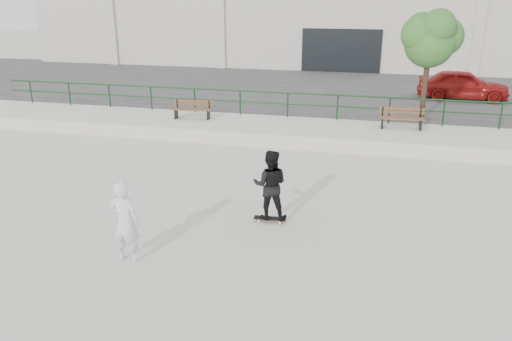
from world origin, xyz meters
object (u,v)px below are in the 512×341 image
(red_car, at_px, (463,85))
(standing_skater, at_px, (270,185))
(seated_skater, at_px, (125,222))
(bench_left, at_px, (192,109))
(tree, at_px, (431,37))
(skateboard, at_px, (270,219))
(bench_right, at_px, (401,118))

(red_car, height_order, standing_skater, red_car)
(red_car, bearing_deg, seated_skater, 155.59)
(bench_left, height_order, seated_skater, seated_skater)
(standing_skater, bearing_deg, tree, -118.81)
(seated_skater, bearing_deg, tree, -117.40)
(standing_skater, bearing_deg, skateboard, 76.65)
(tree, xyz_separation_m, red_car, (2.06, 4.51, -2.50))
(bench_left, distance_m, skateboard, 9.17)
(red_car, distance_m, standing_skater, 15.70)
(bench_left, bearing_deg, tree, 5.83)
(skateboard, xyz_separation_m, seated_skater, (-2.47, -2.55, 0.81))
(skateboard, relative_size, standing_skater, 0.46)
(bench_right, bearing_deg, tree, 61.41)
(skateboard, bearing_deg, bench_left, 118.27)
(bench_left, bearing_deg, red_car, 23.29)
(seated_skater, bearing_deg, skateboard, -133.55)
(bench_left, xyz_separation_m, skateboard, (4.90, -7.71, -0.79))
(bench_right, bearing_deg, skateboard, -114.53)
(bench_left, relative_size, skateboard, 2.07)
(skateboard, bearing_deg, bench_right, 64.02)
(tree, height_order, red_car, tree)
(standing_skater, xyz_separation_m, seated_skater, (-2.47, -2.55, -0.08))
(bench_right, height_order, tree, tree)
(standing_skater, bearing_deg, bench_left, -63.78)
(bench_left, bearing_deg, seated_skater, -84.60)
(bench_left, xyz_separation_m, seated_skater, (2.43, -10.26, 0.02))
(tree, distance_m, seated_skater, 14.39)
(red_car, height_order, skateboard, red_car)
(red_car, xyz_separation_m, skateboard, (-6.19, -14.43, -1.13))
(bench_right, bearing_deg, seated_skater, -120.90)
(red_car, bearing_deg, bench_left, 123.81)
(red_car, xyz_separation_m, seated_skater, (-8.65, -16.98, -0.32))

